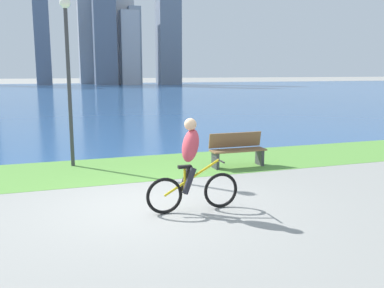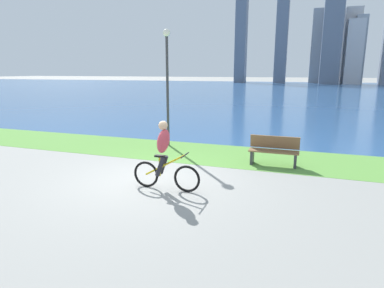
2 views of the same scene
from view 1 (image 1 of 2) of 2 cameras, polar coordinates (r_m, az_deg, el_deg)
The scene contains 7 objects.
ground_plane at distance 8.12m, azimuth -5.67°, elevation -8.25°, with size 300.00×300.00×0.00m, color gray.
grass_strip_bayside at distance 11.12m, azimuth -9.42°, elevation -3.33°, with size 120.00×2.97×0.01m, color #59933D.
bay_water_surface at distance 52.02m, azimuth -17.01°, elevation 6.69°, with size 300.00×79.51×0.00m, color #2D568C.
cyclist_lead at distance 7.52m, azimuth -0.10°, elevation -3.01°, with size 1.75×0.52×1.71m.
bench_near_path at distance 11.23m, azimuth 6.17°, elevation -0.79°, with size 1.50×0.47×0.90m.
lamppost_tall at distance 11.49m, azimuth -16.57°, elevation 10.95°, with size 0.28×0.28×4.36m.
city_skyline_far_shore at distance 82.74m, azimuth -11.93°, elevation 14.88°, with size 36.19×10.63×26.31m.
Camera 1 is at (-1.72, -7.52, 2.52)m, focal length 39.12 mm.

